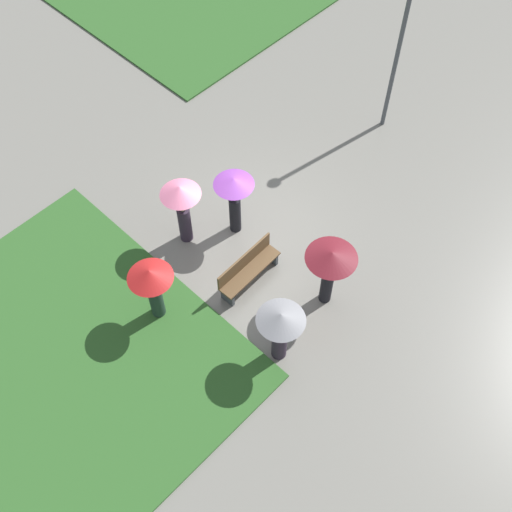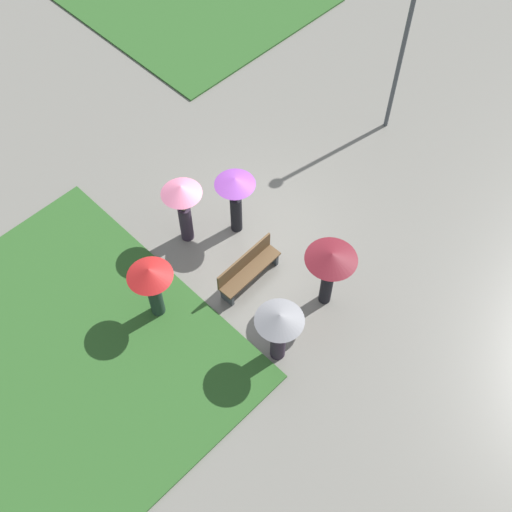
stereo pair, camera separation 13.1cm
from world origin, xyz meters
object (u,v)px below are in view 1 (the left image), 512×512
at_px(crowd_person_red, 152,282).
at_px(crowd_person_pink, 182,202).
at_px(crowd_person_purple, 234,193).
at_px(crowd_person_maroon, 330,264).
at_px(lamp_post, 400,41).
at_px(crowd_person_grey, 281,326).
at_px(park_bench, 248,268).

bearing_deg(crowd_person_red, crowd_person_pink, -150.06).
distance_m(crowd_person_purple, crowd_person_maroon, 2.98).
distance_m(lamp_post, crowd_person_maroon, 6.34).
xyz_separation_m(lamp_post, crowd_person_pink, (-6.67, 1.06, -1.44)).
xyz_separation_m(crowd_person_grey, crowd_person_pink, (0.75, 3.86, 0.11)).
relative_size(lamp_post, crowd_person_pink, 2.27).
bearing_deg(park_bench, lamp_post, 6.21).
xyz_separation_m(lamp_post, crowd_person_maroon, (-5.61, -2.60, -1.37)).
distance_m(crowd_person_grey, crowd_person_pink, 3.93).
relative_size(park_bench, crowd_person_purple, 0.92).
bearing_deg(crowd_person_purple, crowd_person_pink, -116.12).
height_order(park_bench, crowd_person_grey, crowd_person_grey).
bearing_deg(crowd_person_maroon, park_bench, -50.09).
bearing_deg(crowd_person_grey, crowd_person_red, 4.53).
height_order(lamp_post, crowd_person_maroon, lamp_post).
bearing_deg(crowd_person_grey, crowd_person_maroon, -102.91).
height_order(crowd_person_maroon, crowd_person_red, crowd_person_maroon).
relative_size(park_bench, crowd_person_pink, 0.90).
height_order(park_bench, crowd_person_red, crowd_person_red).
xyz_separation_m(park_bench, crowd_person_pink, (-0.18, 1.97, 0.93)).
relative_size(park_bench, crowd_person_red, 0.97).
bearing_deg(crowd_person_purple, crowd_person_grey, -23.21).
distance_m(lamp_post, crowd_person_red, 8.73).
xyz_separation_m(crowd_person_purple, crowd_person_pink, (-1.06, 0.68, 0.01)).
bearing_deg(crowd_person_maroon, lamp_post, -142.62).
xyz_separation_m(park_bench, lamp_post, (6.49, 0.92, 2.38)).
xyz_separation_m(lamp_post, crowd_person_red, (-8.60, -0.09, -1.49)).
bearing_deg(crowd_person_maroon, crowd_person_pink, -61.38).
distance_m(crowd_person_pink, crowd_person_maroon, 3.81).
height_order(lamp_post, crowd_person_red, lamp_post).
distance_m(park_bench, crowd_person_purple, 1.82).
bearing_deg(crowd_person_purple, lamp_post, 92.65).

